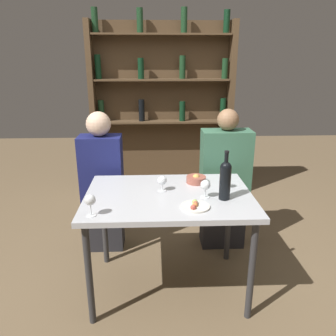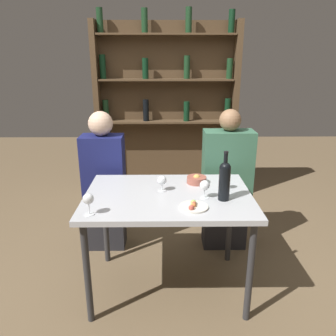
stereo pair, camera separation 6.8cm
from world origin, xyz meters
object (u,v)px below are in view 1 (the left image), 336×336
Objects in this scene: seated_person_left at (103,186)px; wine_glass_3 at (162,181)px; wine_glass_1 at (225,177)px; food_plate_0 at (195,206)px; seated_person_right at (224,185)px; wine_glass_2 at (205,185)px; snack_bowl at (196,179)px; wine_glass_0 at (90,201)px; wine_bottle at (225,178)px.

wine_glass_3 is at bearing -46.17° from seated_person_left.
wine_glass_1 is 0.40m from food_plate_0.
seated_person_right is at bearing 77.25° from wine_glass_1.
wine_glass_2 is 0.29m from snack_bowl.
food_plate_0 is at bearing -97.93° from snack_bowl.
wine_glass_2 is at bearing -24.54° from wine_glass_3.
snack_bowl is (0.69, 0.52, -0.07)m from wine_glass_0.
wine_bottle reaches higher than wine_glass_3.
wine_glass_2 is at bearing -137.08° from wine_glass_1.
wine_glass_1 is (0.88, 0.39, -0.01)m from wine_glass_0.
seated_person_left is (-0.95, 0.51, -0.25)m from wine_glass_1.
snack_bowl is 0.12× the size of seated_person_right.
wine_bottle is 1.81× the size of food_plate_0.
wine_glass_0 is 0.74× the size of food_plate_0.
seated_person_right is at bearing 42.01° from wine_glass_0.
seated_person_left is (-0.79, 0.66, -0.25)m from wine_glass_2.
wine_bottle is 0.27× the size of seated_person_left.
seated_person_right is at bearing 0.00° from seated_person_left.
snack_bowl is at bearing -26.22° from seated_person_left.
food_plate_0 is at bearing -129.26° from wine_glass_1.
food_plate_0 is 0.15× the size of seated_person_left.
wine_glass_2 is 0.76m from seated_person_right.
wine_bottle is at bearing 30.76° from food_plate_0.
seated_person_left reaches higher than wine_glass_3.
wine_bottle is 0.44m from wine_glass_3.
wine_glass_3 is at bearing -136.79° from seated_person_right.
seated_person_right is (0.99, 0.89, -0.27)m from wine_glass_0.
wine_bottle is 2.96× the size of wine_glass_3.
seated_person_right is at bearing 65.88° from food_plate_0.
snack_bowl reaches higher than food_plate_0.
wine_glass_3 is 0.77m from seated_person_left.
snack_bowl is at bearing 145.35° from wine_glass_1.
wine_bottle reaches higher than snack_bowl.
wine_glass_1 is at bearing 42.92° from wine_glass_2.
seated_person_left is at bearing 152.00° from wine_glass_1.
wine_bottle is at bearing -102.05° from wine_glass_1.
wine_glass_0 is 0.96m from wine_glass_1.
wine_bottle is 0.14m from wine_glass_2.
seated_person_right is at bearing 67.17° from wine_glass_2.
seated_person_left is (-0.07, 0.89, -0.26)m from wine_glass_0.
wine_glass_0 is at bearing -139.61° from wine_glass_3.
seated_person_left is 1.07m from seated_person_right.
wine_glass_2 is at bearing 18.36° from wine_glass_0.
wine_bottle reaches higher than wine_glass_1.
snack_bowl is at bearing 82.07° from food_plate_0.
snack_bowl is at bearing 30.15° from wine_glass_3.
wine_glass_0 is 0.64m from food_plate_0.
wine_glass_0 is 0.76m from wine_glass_2.
seated_person_left reaches higher than wine_bottle.
wine_glass_2 is (-0.16, -0.15, -0.00)m from wine_glass_1.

